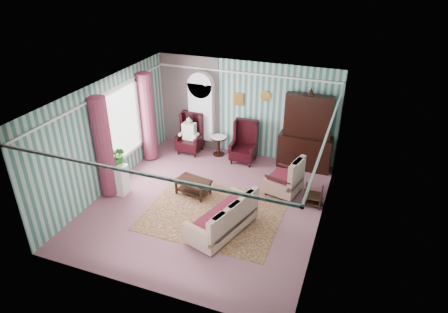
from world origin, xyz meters
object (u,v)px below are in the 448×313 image
at_px(floral_armchair, 284,179).
at_px(coffee_table, 193,187).
at_px(round_side_table, 219,146).
at_px(nest_table, 313,196).
at_px(bookcase, 202,115).
at_px(dresser_hutch, 307,130).
at_px(wingback_right, 244,143).
at_px(sofa, 222,213).
at_px(plant_stand, 117,179).
at_px(wingback_left, 190,134).
at_px(seated_woman, 190,135).

height_order(floral_armchair, coffee_table, floral_armchair).
distance_m(round_side_table, nest_table, 3.60).
height_order(bookcase, dresser_hutch, dresser_hutch).
xyz_separation_m(bookcase, wingback_right, (1.50, -0.39, -0.50)).
height_order(nest_table, floral_armchair, floral_armchair).
bearing_deg(round_side_table, dresser_hutch, 2.64).
bearing_deg(dresser_hutch, round_side_table, -177.36).
relative_size(dresser_hutch, sofa, 1.31).
xyz_separation_m(nest_table, floral_armchair, (-0.81, 0.26, 0.17)).
height_order(bookcase, plant_stand, bookcase).
bearing_deg(plant_stand, wingback_right, 47.16).
relative_size(wingback_right, nest_table, 2.31).
distance_m(bookcase, wingback_left, 0.68).
bearing_deg(dresser_hutch, plant_stand, -144.92).
height_order(seated_woman, round_side_table, seated_woman).
bearing_deg(dresser_hutch, wingback_left, -175.59).
height_order(round_side_table, coffee_table, round_side_table).
relative_size(floral_armchair, coffee_table, 1.00).
relative_size(nest_table, coffee_table, 0.61).
relative_size(sofa, coffee_table, 2.04).
bearing_deg(floral_armchair, dresser_hutch, 4.24).
bearing_deg(bookcase, sofa, -60.82).
xyz_separation_m(round_side_table, nest_table, (3.17, -1.70, -0.03)).
bearing_deg(nest_table, seated_woman, 159.15).
xyz_separation_m(bookcase, seated_woman, (-0.25, -0.39, -0.53)).
relative_size(round_side_table, plant_stand, 0.75).
distance_m(dresser_hutch, wingback_right, 1.86).
bearing_deg(floral_armchair, wingback_left, 81.38).
height_order(dresser_hutch, sofa, dresser_hutch).
height_order(seated_woman, nest_table, seated_woman).
xyz_separation_m(bookcase, floral_armchair, (3.01, -1.68, -0.68)).
relative_size(dresser_hutch, floral_armchair, 2.67).
height_order(seated_woman, coffee_table, seated_woman).
xyz_separation_m(dresser_hutch, seated_woman, (-3.50, -0.27, -0.59)).
xyz_separation_m(wingback_left, coffee_table, (1.08, -2.15, -0.42)).
height_order(sofa, coffee_table, sofa).
distance_m(wingback_right, plant_stand, 3.76).
relative_size(round_side_table, floral_armchair, 0.68).
xyz_separation_m(wingback_right, coffee_table, (-0.67, -2.15, -0.42)).
relative_size(bookcase, dresser_hutch, 0.95).
xyz_separation_m(nest_table, plant_stand, (-4.87, -1.20, 0.13)).
distance_m(round_side_table, sofa, 3.76).
xyz_separation_m(round_side_table, sofa, (1.42, -3.47, 0.20)).
bearing_deg(plant_stand, bookcase, 71.51).
relative_size(nest_table, floral_armchair, 0.61).
distance_m(wingback_left, wingback_right, 1.75).
distance_m(bookcase, wingback_right, 1.63).
bearing_deg(plant_stand, coffee_table, 17.66).
xyz_separation_m(wingback_left, plant_stand, (-0.80, -2.75, -0.22)).
bearing_deg(bookcase, wingback_right, -14.57).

